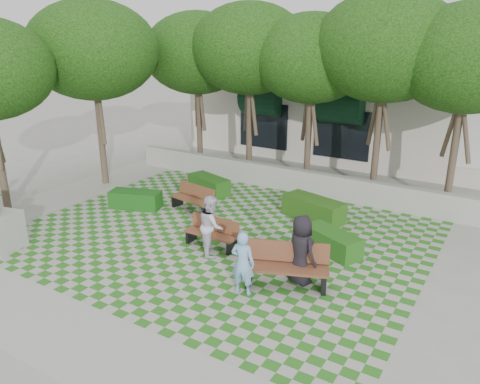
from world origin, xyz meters
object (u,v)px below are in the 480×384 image
Objects in this scene: hedge_midleft at (209,185)px; person_white at (211,225)px; hedge_west at (136,200)px; bench_east at (287,266)px; person_dark at (301,250)px; bench_mid at (212,233)px; bench_west at (193,199)px; hedge_midright at (314,209)px; hedge_east at (332,242)px; person_blue at (243,263)px.

hedge_midleft is 1.06× the size of person_white.
bench_east is at bearing -16.25° from hedge_west.
hedge_west is 0.99× the size of person_dark.
bench_west is (-2.22, 2.03, 0.03)m from bench_mid.
person_white is at bearing -109.90° from hedge_midright.
hedge_midright is at bearing -5.26° from hedge_midleft.
hedge_midright is at bearing 82.56° from bench_east.
hedge_east is at bearing 61.27° from bench_east.
hedge_midleft is at bearing -14.94° from person_dark.
bench_west is 5.36m from hedge_east.
hedge_midright is (-1.16, 4.37, -0.16)m from bench_east.
hedge_east is 7.25m from hedge_west.
bench_east is 7.27m from hedge_west.
hedge_east is 6.47m from hedge_midleft.
bench_east is 1.21× the size of person_dark.
person_dark is at bearing -13.50° from hedge_west.
person_blue is at bearing 72.90° from person_dark.
hedge_midleft is 1.03× the size of hedge_west.
bench_east is at bearing -96.47° from hedge_east.
person_dark is 1.04× the size of person_white.
person_dark reaches higher than hedge_west.
bench_east is at bearing -20.09° from bench_west.
person_blue reaches higher than bench_mid.
person_dark reaches higher than hedge_east.
hedge_west is at bearing -145.68° from bench_west.
bench_west is 5.92m from person_dark.
person_white is (-2.57, 0.47, 0.34)m from bench_east.
bench_west reaches higher than hedge_west.
bench_mid is at bearing -32.60° from bench_west.
bench_west is 1.00× the size of hedge_east.
hedge_midright reaches higher than hedge_east.
bench_mid is 0.91× the size of bench_west.
hedge_east is (3.10, 1.47, -0.10)m from bench_mid.
person_blue reaches higher than hedge_west.
hedge_midright is at bearing 125.17° from hedge_east.
bench_east is 5.84m from bench_west.
person_white reaches higher than bench_west.
hedge_midright is at bearing 21.90° from hedge_west.
person_dark is (-0.03, -2.05, 0.58)m from hedge_east.
person_dark is at bearing -16.41° from bench_west.
hedge_midleft is (-4.57, 0.42, -0.05)m from hedge_midright.
bench_east is at bearing -17.03° from bench_mid.
person_blue is at bearing -24.94° from hedge_west.
hedge_midright reaches higher than hedge_west.
hedge_east is (5.33, -0.55, -0.12)m from bench_west.
person_blue is at bearing -151.91° from bench_east.
person_blue is (0.43, -5.24, 0.43)m from hedge_midright.
person_white is at bearing 147.43° from bench_east.
bench_east reaches higher than hedge_midleft.
hedge_midright is at bearing 64.46° from bench_mid.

